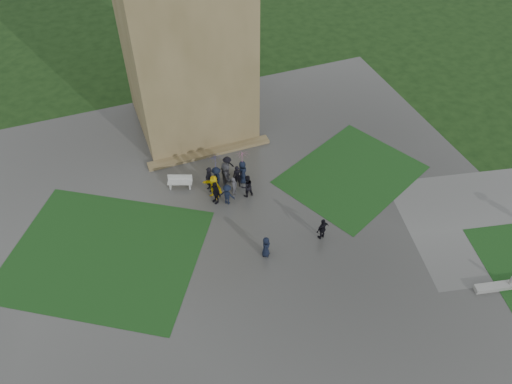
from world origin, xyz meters
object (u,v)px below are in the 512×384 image
object	(u,v)px
tower	(181,8)
bench	(180,182)
pedestrian_mid	(266,247)
pedestrian_near	(323,229)

from	to	relation	value
tower	bench	size ratio (longest dim) A/B	10.56
pedestrian_mid	pedestrian_near	xyz separation A→B (m)	(3.67, 0.04, 0.06)
bench	pedestrian_near	distance (m)	10.11
bench	pedestrian_near	world-z (taller)	pedestrian_near
pedestrian_near	tower	bearing A→B (deg)	-91.39
pedestrian_near	pedestrian_mid	bearing A→B (deg)	-16.62
tower	bench	xyz separation A→B (m)	(-2.84, -7.01, -8.49)
bench	pedestrian_near	size ratio (longest dim) A/B	1.08
tower	pedestrian_mid	xyz separation A→B (m)	(0.41, -14.42, -8.25)
tower	bench	distance (m)	11.37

